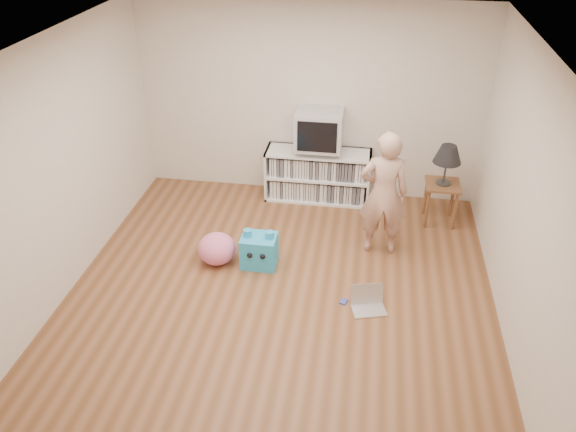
% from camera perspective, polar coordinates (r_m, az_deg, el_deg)
% --- Properties ---
extents(ground, '(4.50, 4.50, 0.00)m').
position_cam_1_polar(ground, '(6.14, -0.66, -7.29)').
color(ground, brown).
rests_on(ground, ground).
extents(walls, '(4.52, 4.52, 2.60)m').
position_cam_1_polar(walls, '(5.42, -0.74, 3.46)').
color(walls, silver).
rests_on(walls, ground).
extents(ceiling, '(4.50, 4.50, 0.01)m').
position_cam_1_polar(ceiling, '(4.94, -0.85, 16.87)').
color(ceiling, white).
rests_on(ceiling, walls).
extents(media_unit, '(1.40, 0.45, 0.70)m').
position_cam_1_polar(media_unit, '(7.63, 3.05, 4.22)').
color(media_unit, white).
rests_on(media_unit, ground).
extents(dvd_deck, '(0.45, 0.35, 0.07)m').
position_cam_1_polar(dvd_deck, '(7.44, 3.12, 6.79)').
color(dvd_deck, gray).
rests_on(dvd_deck, media_unit).
extents(crt_tv, '(0.60, 0.53, 0.50)m').
position_cam_1_polar(crt_tv, '(7.33, 3.19, 8.80)').
color(crt_tv, '#B0B0B5').
rests_on(crt_tv, dvd_deck).
extents(side_table, '(0.42, 0.42, 0.55)m').
position_cam_1_polar(side_table, '(7.29, 15.33, 2.27)').
color(side_table, brown).
rests_on(side_table, ground).
extents(table_lamp, '(0.34, 0.34, 0.52)m').
position_cam_1_polar(table_lamp, '(7.06, 15.92, 5.98)').
color(table_lamp, '#333333').
rests_on(table_lamp, side_table).
extents(person, '(0.57, 0.39, 1.51)m').
position_cam_1_polar(person, '(6.41, 9.68, 2.22)').
color(person, tan).
rests_on(person, ground).
extents(laptop, '(0.40, 0.35, 0.23)m').
position_cam_1_polar(laptop, '(5.92, 8.10, -8.63)').
color(laptop, silver).
rests_on(laptop, ground).
extents(playing_cards, '(0.09, 0.11, 0.02)m').
position_cam_1_polar(playing_cards, '(5.98, 5.66, -8.65)').
color(playing_cards, '#3F4BA8').
rests_on(playing_cards, ground).
extents(plush_blue, '(0.40, 0.35, 0.46)m').
position_cam_1_polar(plush_blue, '(6.37, -2.95, -3.50)').
color(plush_blue, '#249FDA').
rests_on(plush_blue, ground).
extents(plush_pink, '(0.53, 0.53, 0.36)m').
position_cam_1_polar(plush_pink, '(6.46, -7.25, -3.31)').
color(plush_pink, pink).
rests_on(plush_pink, ground).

